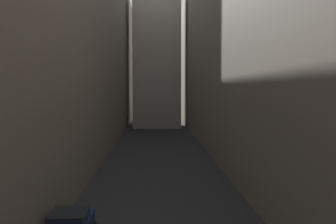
{
  "coord_description": "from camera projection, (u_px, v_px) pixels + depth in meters",
  "views": [
    {
      "loc": [
        -0.41,
        9.57,
        7.2
      ],
      "look_at": [
        0.0,
        21.0,
        6.5
      ],
      "focal_mm": 40.03,
      "sensor_mm": 36.0,
      "label": 1
    }
  ],
  "objects": [
    {
      "name": "ground_plane",
      "position": [
        159.0,
        158.0,
        38.79
      ],
      "size": [
        264.0,
        264.0,
        0.0
      ],
      "primitive_type": "plane",
      "color": "#232326"
    },
    {
      "name": "building_block_left",
      "position": [
        33.0,
        36.0,
        39.53
      ],
      "size": [
        15.53,
        108.0,
        25.53
      ],
      "primitive_type": "cube",
      "color": "#756B5B",
      "rests_on": "ground"
    },
    {
      "name": "building_block_right",
      "position": [
        261.0,
        42.0,
        40.43
      ],
      "size": [
        11.19,
        108.0,
        24.57
      ],
      "primitive_type": "cube",
      "color": "gray",
      "rests_on": "ground"
    }
  ]
}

